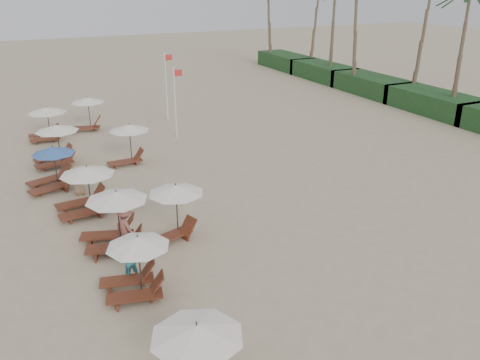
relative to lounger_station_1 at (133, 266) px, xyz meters
name	(u,v)px	position (x,y,z in m)	size (l,w,h in m)	color
ground	(282,270)	(5.10, -0.92, -1.05)	(160.00, 160.00, 0.00)	tan
shrub_hedge	(435,102)	(27.10, 13.58, -0.25)	(3.20, 53.00, 1.60)	#193D1C
lounger_station_1	(133,266)	(0.00, 0.00, 0.00)	(2.44, 2.10, 2.06)	brown
lounger_station_2	(112,221)	(0.05, 3.38, 0.09)	(2.77, 2.55, 2.31)	brown
lounger_station_3	(83,191)	(-0.43, 7.04, 0.01)	(2.77, 2.39, 2.13)	brown
lounger_station_4	(50,170)	(-1.44, 10.62, -0.07)	(2.62, 2.57, 2.12)	brown
lounger_station_5	(54,145)	(-0.81, 14.05, 0.09)	(2.72, 2.36, 2.28)	brown
lounger_station_6	(45,122)	(-0.77, 19.16, 0.12)	(2.60, 2.42, 2.13)	brown
inland_station_0	(173,206)	(2.41, 3.05, 0.36)	(2.67, 2.24, 2.22)	brown
inland_station_1	(127,140)	(2.90, 12.44, 0.35)	(2.64, 2.24, 2.22)	brown
inland_station_2	(85,112)	(1.95, 20.26, 0.24)	(2.88, 2.24, 2.22)	brown
beachgoer_near	(185,343)	(0.34, -3.96, -0.27)	(0.57, 0.37, 1.55)	tan
beachgoer_mid_a	(127,259)	(0.01, 0.92, -0.26)	(0.76, 0.60, 1.57)	teal
beachgoer_mid_b	(125,227)	(0.52, 3.28, -0.23)	(1.05, 0.61, 1.63)	#97594D
beachgoer_far_b	(79,180)	(-0.30, 9.20, -0.30)	(0.73, 0.47, 1.49)	tan
flag_pole_near	(176,99)	(7.01, 16.08, 1.50)	(0.60, 0.08, 4.59)	silver
flag_pole_far	(167,83)	(7.85, 20.52, 1.65)	(0.60, 0.08, 4.90)	silver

